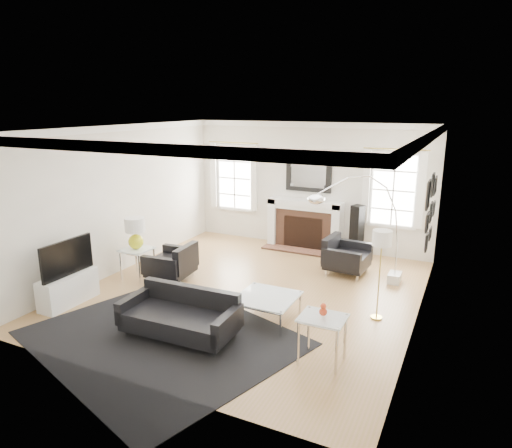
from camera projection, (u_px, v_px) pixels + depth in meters
The scene contains 25 objects.
floor at pixel (249, 292), 7.94m from camera, with size 6.00×6.00×0.00m, color olive.
back_wall at pixel (309, 186), 10.20m from camera, with size 5.50×0.04×2.80m, color beige.
front_wall at pixel (127, 272), 4.97m from camera, with size 5.50×0.04×2.80m, color beige.
left_wall at pixel (121, 199), 8.74m from camera, with size 0.04×6.00×2.80m, color beige.
right_wall at pixel (423, 234), 6.43m from camera, with size 0.04×6.00×2.80m, color beige.
ceiling at pixel (249, 128), 7.23m from camera, with size 5.50×6.00×0.02m, color white.
crown_molding at pixel (249, 132), 7.24m from camera, with size 5.50×6.00×0.12m, color white.
fireplace at pixel (305, 225), 10.24m from camera, with size 1.70×0.69×1.11m.
mantel_mirror at pixel (308, 175), 10.10m from camera, with size 1.05×0.07×0.75m.
window_left at pixel (235, 178), 10.91m from camera, with size 1.24×0.15×1.62m.
window_right at pixel (393, 190), 9.36m from camera, with size 1.24×0.15×1.62m.
gallery_wall at pixel (431, 206), 7.54m from camera, with size 0.04×1.73×1.29m.
tv_unit at pixel (68, 285), 7.40m from camera, with size 0.35×1.00×1.09m.
area_rug at pixel (161, 338), 6.37m from camera, with size 3.44×2.86×0.01m, color black.
sofa at pixel (182, 316), 6.38m from camera, with size 1.67×0.81×0.54m.
armchair_left at pixel (173, 264), 8.41m from camera, with size 0.82×0.90×0.57m.
armchair_right at pixel (344, 257), 8.78m from camera, with size 0.83×0.91×0.58m.
coffee_table at pixel (267, 299), 6.82m from camera, with size 0.86×0.86×0.38m.
side_table_left at pixel (137, 254), 8.49m from camera, with size 0.52×0.52×0.57m.
nesting_table at pixel (323, 326), 5.66m from camera, with size 0.57×0.48×0.62m.
gourd_lamp at pixel (135, 231), 8.38m from camera, with size 0.37×0.37×0.59m.
orange_vase at pixel (323, 310), 5.61m from camera, with size 0.10×0.10×0.16m.
arc_floor_lamp at pixel (358, 226), 7.90m from camera, with size 1.47×1.36×2.08m.
stick_floor_lamp at pixel (382, 243), 6.66m from camera, with size 0.28×0.28×1.40m.
speaker_tower at pixel (357, 232), 9.60m from camera, with size 0.23×0.23×1.13m, color black.
Camera 1 is at (3.30, -6.60, 3.17)m, focal length 32.00 mm.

